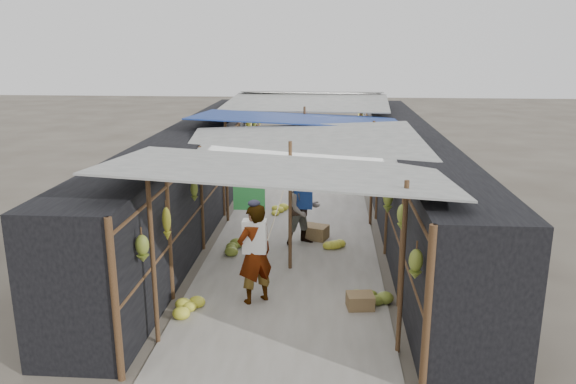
% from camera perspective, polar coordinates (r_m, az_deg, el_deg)
% --- Properties ---
extents(ground, '(80.00, 80.00, 0.00)m').
position_cam_1_polar(ground, '(8.71, -1.22, -15.44)').
color(ground, '#6B6356').
rests_on(ground, ground).
extents(aisle_slab, '(3.60, 16.00, 0.02)m').
position_cam_1_polar(aisle_slab, '(14.68, 1.17, -2.50)').
color(aisle_slab, '#9E998E').
rests_on(aisle_slab, ground).
extents(stall_left, '(1.40, 15.00, 2.30)m').
position_cam_1_polar(stall_left, '(14.76, -9.33, 1.99)').
color(stall_left, black).
rests_on(stall_left, ground).
extents(stall_right, '(1.40, 15.00, 2.30)m').
position_cam_1_polar(stall_right, '(14.49, 11.92, 1.62)').
color(stall_right, black).
rests_on(stall_right, ground).
extents(crate_near, '(0.66, 0.60, 0.33)m').
position_cam_1_polar(crate_near, '(13.01, 2.79, -4.12)').
color(crate_near, '#99794E').
rests_on(crate_near, ground).
extents(crate_mid, '(0.49, 0.42, 0.27)m').
position_cam_1_polar(crate_mid, '(9.82, 7.34, -10.97)').
color(crate_mid, '#99794E').
rests_on(crate_mid, ground).
extents(crate_back, '(0.48, 0.42, 0.26)m').
position_cam_1_polar(crate_back, '(20.25, -0.26, 2.74)').
color(crate_back, '#99794E').
rests_on(crate_back, ground).
extents(black_basin, '(0.67, 0.67, 0.20)m').
position_cam_1_polar(black_basin, '(18.91, 4.93, 1.71)').
color(black_basin, black).
rests_on(black_basin, ground).
extents(vendor_elderly, '(0.78, 0.74, 1.80)m').
position_cam_1_polar(vendor_elderly, '(9.69, -3.39, -6.32)').
color(vendor_elderly, white).
rests_on(vendor_elderly, ground).
extents(shopper_blue, '(0.99, 0.92, 1.64)m').
position_cam_1_polar(shopper_blue, '(12.48, 1.57, -1.77)').
color(shopper_blue, '#213DA6').
rests_on(shopper_blue, ground).
extents(vendor_seated, '(0.43, 0.65, 0.94)m').
position_cam_1_polar(vendor_seated, '(18.37, 4.68, 2.51)').
color(vendor_seated, '#4A4540').
rests_on(vendor_seated, ground).
extents(market_canopy, '(5.62, 15.20, 2.77)m').
position_cam_1_polar(market_canopy, '(14.46, 1.41, 6.98)').
color(market_canopy, brown).
rests_on(market_canopy, ground).
extents(hanging_bananas, '(3.96, 14.25, 0.85)m').
position_cam_1_polar(hanging_bananas, '(14.75, 1.31, 4.19)').
color(hanging_bananas, olive).
rests_on(hanging_bananas, ground).
extents(floor_bananas, '(3.77, 10.70, 0.36)m').
position_cam_1_polar(floor_bananas, '(13.61, -0.59, -3.27)').
color(floor_bananas, olive).
rests_on(floor_bananas, ground).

